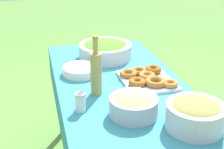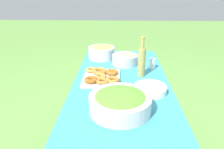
{
  "view_description": "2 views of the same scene",
  "coord_description": "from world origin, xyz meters",
  "px_view_note": "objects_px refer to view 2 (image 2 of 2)",
  "views": [
    {
      "loc": [
        -1.52,
        0.43,
        1.49
      ],
      "look_at": [
        -0.06,
        0.06,
        0.82
      ],
      "focal_mm": 50.0,
      "sensor_mm": 36.0,
      "label": 1
    },
    {
      "loc": [
        1.5,
        -0.02,
        1.44
      ],
      "look_at": [
        0.07,
        -0.07,
        0.82
      ],
      "focal_mm": 35.0,
      "sensor_mm": 36.0,
      "label": 2
    }
  ],
  "objects_px": {
    "pasta_bowl": "(125,58)",
    "olive_bowl": "(101,51)",
    "plate_stack": "(150,89)",
    "olive_oil_bottle": "(142,61)",
    "salad_bowl": "(120,102)",
    "donut_platter": "(101,77)"
  },
  "relations": [
    {
      "from": "pasta_bowl",
      "to": "olive_bowl",
      "type": "relative_size",
      "value": 0.9
    },
    {
      "from": "plate_stack",
      "to": "olive_oil_bottle",
      "type": "distance_m",
      "value": 0.3
    },
    {
      "from": "olive_bowl",
      "to": "olive_oil_bottle",
      "type": "bearing_deg",
      "value": 39.76
    },
    {
      "from": "pasta_bowl",
      "to": "plate_stack",
      "type": "height_order",
      "value": "pasta_bowl"
    },
    {
      "from": "plate_stack",
      "to": "salad_bowl",
      "type": "bearing_deg",
      "value": -41.25
    },
    {
      "from": "salad_bowl",
      "to": "plate_stack",
      "type": "bearing_deg",
      "value": 138.75
    },
    {
      "from": "salad_bowl",
      "to": "donut_platter",
      "type": "relative_size",
      "value": 1.09
    },
    {
      "from": "donut_platter",
      "to": "salad_bowl",
      "type": "bearing_deg",
      "value": 17.88
    },
    {
      "from": "donut_platter",
      "to": "olive_bowl",
      "type": "xyz_separation_m",
      "value": [
        -0.49,
        -0.04,
        0.05
      ]
    },
    {
      "from": "olive_oil_bottle",
      "to": "plate_stack",
      "type": "bearing_deg",
      "value": 7.91
    },
    {
      "from": "donut_platter",
      "to": "plate_stack",
      "type": "distance_m",
      "value": 0.4
    },
    {
      "from": "donut_platter",
      "to": "olive_bowl",
      "type": "relative_size",
      "value": 1.31
    },
    {
      "from": "donut_platter",
      "to": "olive_bowl",
      "type": "bearing_deg",
      "value": -175.74
    },
    {
      "from": "salad_bowl",
      "to": "olive_oil_bottle",
      "type": "height_order",
      "value": "olive_oil_bottle"
    },
    {
      "from": "salad_bowl",
      "to": "donut_platter",
      "type": "distance_m",
      "value": 0.46
    },
    {
      "from": "salad_bowl",
      "to": "donut_platter",
      "type": "bearing_deg",
      "value": -162.12
    },
    {
      "from": "plate_stack",
      "to": "donut_platter",
      "type": "bearing_deg",
      "value": -120.36
    },
    {
      "from": "plate_stack",
      "to": "olive_bowl",
      "type": "xyz_separation_m",
      "value": [
        -0.69,
        -0.38,
        0.04
      ]
    },
    {
      "from": "olive_oil_bottle",
      "to": "olive_bowl",
      "type": "distance_m",
      "value": 0.54
    },
    {
      "from": "salad_bowl",
      "to": "olive_oil_bottle",
      "type": "bearing_deg",
      "value": 161.97
    },
    {
      "from": "plate_stack",
      "to": "olive_bowl",
      "type": "height_order",
      "value": "olive_bowl"
    },
    {
      "from": "olive_bowl",
      "to": "donut_platter",
      "type": "bearing_deg",
      "value": 4.26
    }
  ]
}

